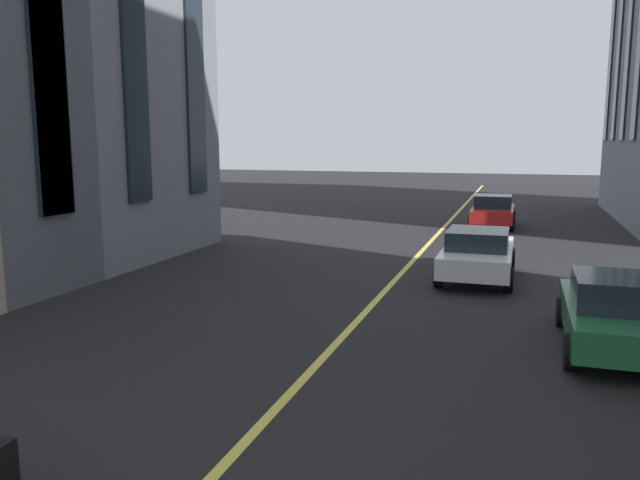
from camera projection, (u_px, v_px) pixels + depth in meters
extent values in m
cube|color=#D8C64C|center=(379.00, 297.00, 15.04)|extent=(80.00, 0.16, 0.01)
cube|color=silver|center=(478.00, 256.00, 17.10)|extent=(4.40, 1.80, 0.55)
cube|color=#19232D|center=(478.00, 239.00, 16.82)|extent=(1.85, 1.58, 0.50)
cylinder|color=black|center=(451.00, 255.00, 18.78)|extent=(0.64, 0.22, 0.64)
cylinder|color=black|center=(511.00, 259.00, 18.25)|extent=(0.64, 0.22, 0.64)
cylinder|color=black|center=(439.00, 275.00, 16.05)|extent=(0.64, 0.22, 0.64)
cylinder|color=black|center=(509.00, 279.00, 15.52)|extent=(0.64, 0.22, 0.64)
cube|color=#1E6038|center=(617.00, 319.00, 11.16)|extent=(3.90, 1.75, 0.55)
cube|color=#19232D|center=(621.00, 292.00, 10.89)|extent=(1.64, 1.54, 0.55)
cylinder|color=black|center=(562.00, 312.00, 12.67)|extent=(0.60, 0.21, 0.60)
cylinder|color=black|center=(571.00, 352.00, 10.26)|extent=(0.60, 0.21, 0.60)
cube|color=#B21E1E|center=(493.00, 213.00, 27.39)|extent=(3.90, 1.75, 0.55)
cube|color=#19232D|center=(493.00, 201.00, 27.12)|extent=(1.64, 1.54, 0.55)
cylinder|color=black|center=(475.00, 216.00, 28.90)|extent=(0.60, 0.21, 0.60)
cylinder|color=black|center=(513.00, 217.00, 28.39)|extent=(0.60, 0.21, 0.60)
cylinder|color=black|center=(471.00, 222.00, 26.48)|extent=(0.60, 0.21, 0.60)
cylinder|color=black|center=(512.00, 224.00, 25.97)|extent=(0.60, 0.21, 0.60)
cube|color=#19232D|center=(132.00, 10.00, 17.35)|extent=(1.10, 0.10, 10.76)
cube|color=#19232D|center=(194.00, 30.00, 20.58)|extent=(1.10, 0.10, 10.76)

